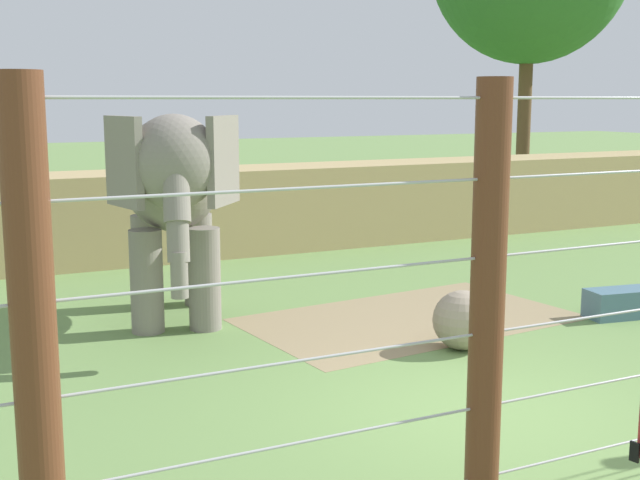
% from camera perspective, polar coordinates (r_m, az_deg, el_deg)
% --- Properties ---
extents(ground_plane, '(120.00, 120.00, 0.00)m').
position_cam_1_polar(ground_plane, '(9.22, 11.02, -11.61)').
color(ground_plane, '#6B8E4C').
extents(dirt_patch, '(5.17, 3.43, 0.01)m').
position_cam_1_polar(dirt_patch, '(12.85, 6.12, -5.36)').
color(dirt_patch, '#937F5B').
rests_on(dirt_patch, ground).
extents(embankment_wall, '(36.00, 1.80, 1.83)m').
position_cam_1_polar(embankment_wall, '(18.04, -8.89, 1.86)').
color(embankment_wall, tan).
rests_on(embankment_wall, ground).
extents(elephant, '(2.23, 4.13, 3.13)m').
position_cam_1_polar(elephant, '(12.38, -10.07, 3.72)').
color(elephant, gray).
rests_on(elephant, ground).
extents(enrichment_ball, '(0.80, 0.80, 0.80)m').
position_cam_1_polar(enrichment_ball, '(11.32, 9.72, -5.42)').
color(enrichment_ball, gray).
rests_on(enrichment_ball, ground).
extents(feed_trough, '(1.46, 0.71, 0.44)m').
position_cam_1_polar(feed_trough, '(13.72, 20.43, -4.03)').
color(feed_trough, slate).
rests_on(feed_trough, ground).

